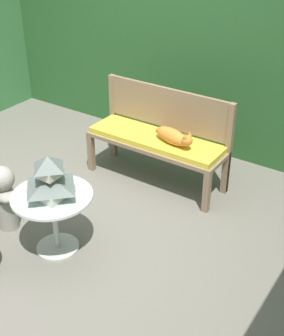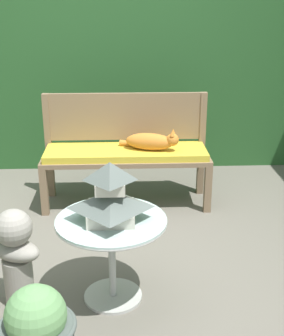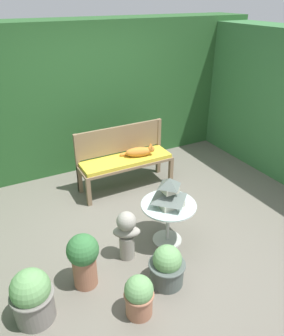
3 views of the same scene
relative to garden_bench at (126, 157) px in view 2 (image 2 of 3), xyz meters
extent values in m
plane|color=#666056|center=(-0.24, -0.99, -0.44)|extent=(30.00, 30.00, 0.00)
cube|color=#285628|center=(-0.24, 1.32, 0.75)|extent=(6.40, 0.83, 2.38)
cube|color=#7F664C|center=(-0.69, -0.20, -0.23)|extent=(0.06, 0.06, 0.41)
cube|color=#7F664C|center=(0.69, -0.20, -0.23)|extent=(0.06, 0.06, 0.41)
cube|color=#7F664C|center=(-0.69, 0.20, -0.23)|extent=(0.06, 0.06, 0.41)
cube|color=#7F664C|center=(0.69, 0.20, -0.23)|extent=(0.06, 0.06, 0.41)
cube|color=#7F664C|center=(0.00, 0.00, 0.00)|extent=(1.44, 0.46, 0.04)
cube|color=gold|center=(0.00, 0.00, 0.04)|extent=(1.38, 0.42, 0.06)
cube|color=#7F664C|center=(-0.69, 0.21, 0.04)|extent=(0.06, 0.06, 0.95)
cube|color=#7F664C|center=(0.69, 0.21, 0.04)|extent=(0.06, 0.06, 0.95)
cube|color=#7F664C|center=(0.00, 0.21, 0.31)|extent=(1.38, 0.04, 0.42)
ellipsoid|color=orange|center=(0.20, -0.03, 0.15)|extent=(0.43, 0.24, 0.15)
sphere|color=orange|center=(0.39, -0.08, 0.18)|extent=(0.11, 0.11, 0.11)
cone|color=orange|center=(0.40, -0.05, 0.24)|extent=(0.04, 0.04, 0.05)
cone|color=orange|center=(0.39, -0.11, 0.24)|extent=(0.04, 0.04, 0.05)
cylinder|color=orange|center=(0.06, 0.07, 0.10)|extent=(0.23, 0.11, 0.05)
cylinder|color=#B7B7B2|center=(-0.10, -1.38, -0.43)|extent=(0.36, 0.36, 0.02)
cylinder|color=#B7B7B2|center=(-0.10, -1.38, -0.17)|extent=(0.04, 0.04, 0.53)
cylinder|color=silver|center=(-0.10, -1.38, 0.10)|extent=(0.65, 0.65, 0.01)
torus|color=#B7B7B2|center=(-0.10, -1.38, 0.08)|extent=(0.66, 0.66, 0.02)
cube|color=beige|center=(-0.10, -1.38, 0.14)|extent=(0.27, 0.27, 0.08)
pyramid|color=#56605B|center=(-0.10, -1.38, 0.23)|extent=(0.37, 0.37, 0.10)
cube|color=beige|center=(-0.10, -1.38, 0.31)|extent=(0.17, 0.17, 0.07)
pyramid|color=#56605B|center=(-0.10, -1.38, 0.40)|extent=(0.23, 0.23, 0.11)
cylinder|color=gray|center=(-0.66, -1.41, -0.29)|extent=(0.17, 0.17, 0.30)
ellipsoid|color=gray|center=(-0.66, -1.41, -0.08)|extent=(0.36, 0.29, 0.12)
sphere|color=gray|center=(-0.66, -1.41, 0.07)|extent=(0.22, 0.22, 0.22)
torus|color=#4C5651|center=(-0.46, -1.95, -0.19)|extent=(0.39, 0.39, 0.03)
sphere|color=#66995B|center=(-0.46, -1.95, -0.12)|extent=(0.30, 0.30, 0.30)
camera|label=1|loc=(2.22, -3.54, 2.17)|focal=50.00mm
camera|label=2|loc=(-0.02, -3.82, 1.34)|focal=50.00mm
camera|label=3|loc=(-1.85, -4.05, 2.29)|focal=35.00mm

